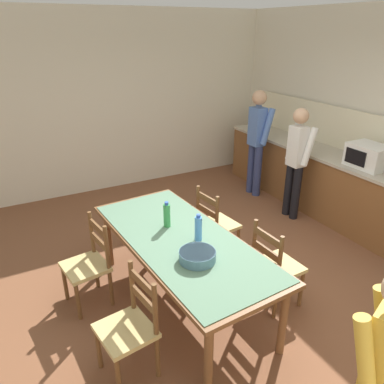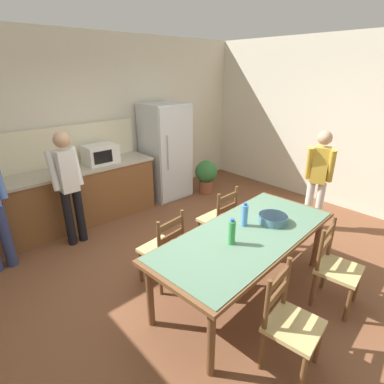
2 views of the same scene
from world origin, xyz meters
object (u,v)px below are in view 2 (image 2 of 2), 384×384
Objects in this scene: bottle_near_centre at (232,232)px; person_at_counter at (69,183)px; microwave at (101,154)px; chair_side_near_left at (289,323)px; serving_bowl at (273,218)px; dining_table at (247,239)px; chair_side_far_right at (219,219)px; chair_side_near_right at (335,267)px; potted_plant at (206,174)px; person_by_table at (318,176)px; chair_side_far_left at (163,249)px; bottle_off_centre at (245,215)px; refrigerator at (166,152)px.

person_at_counter is (-0.67, 2.31, 0.03)m from bottle_near_centre.
microwave is 0.55× the size of chair_side_near_left.
bottle_near_centre is 0.68m from serving_bowl.
chair_side_far_right is at bearing 60.93° from dining_table.
serving_bowl is 0.35× the size of chair_side_near_right.
chair_side_near_left is 3.87m from potted_plant.
bottle_near_centre is 0.18× the size of person_by_table.
chair_side_far_left is 2.83m from potted_plant.
serving_bowl is at bearing -11.04° from person_by_table.
person_by_table reaches higher than microwave.
person_by_table is (2.16, -2.60, -0.21)m from microwave.
bottle_off_centre is 0.30× the size of chair_side_far_left.
bottle_off_centre is at bearing -110.39° from refrigerator.
refrigerator reaches higher than chair_side_near_right.
bottle_near_centre is at bearing -158.99° from bottle_off_centre.
chair_side_near_left is (-0.55, -0.93, -0.43)m from bottle_off_centre.
microwave is 0.55× the size of chair_side_far_right.
chair_side_far_right is 0.59× the size of person_by_table.
microwave is (-1.30, 0.02, 0.19)m from refrigerator.
chair_side_far_right is 1.00m from chair_side_far_left.
bottle_off_centre is 0.30× the size of chair_side_far_right.
chair_side_near_right is (0.11, -1.54, 0.00)m from chair_side_far_right.
person_at_counter is at bearing 108.21° from chair_side_near_right.
chair_side_far_left is 0.57× the size of person_at_counter.
bottle_near_centre is 1.00× the size of bottle_off_centre.
potted_plant is at bearing -105.06° from person_by_table.
bottle_near_centre is 0.30× the size of chair_side_near_left.
serving_bowl is 0.35× the size of chair_side_far_left.
chair_side_far_left is at bearing -165.81° from person_at_counter.
bottle_off_centre reaches higher than chair_side_near_left.
chair_side_near_right is at bearing 91.53° from chair_side_far_right.
dining_table is 1.98m from person_by_table.
chair_side_far_right is 1.00× the size of chair_side_near_right.
chair_side_near_right is (0.76, -3.55, -0.63)m from microwave.
microwave is 1.85× the size of bottle_near_centre.
bottle_near_centre is at bearing 177.91° from serving_bowl.
bottle_near_centre is 1.18m from chair_side_near_right.
bottle_near_centre is at bearing 46.18° from chair_side_far_right.
chair_side_near_left is at bearing -113.24° from refrigerator.
chair_side_near_right reaches higher than serving_bowl.
chair_side_far_left is (-0.55, 0.73, -0.24)m from dining_table.
chair_side_far_right is 1.00× the size of chair_side_far_left.
person_by_table is (1.96, 0.21, 0.18)m from dining_table.
chair_side_far_left is at bearing 110.07° from bottle_near_centre.
person_by_table is (2.51, -0.52, 0.42)m from chair_side_far_left.
dining_table is 8.51× the size of bottle_off_centre.
refrigerator is at bearing -0.83° from microwave.
chair_side_near_left is at bearing -170.87° from person_at_counter.
microwave reaches higher than chair_side_far_right.
bottle_near_centre and bottle_off_centre have the same top height.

